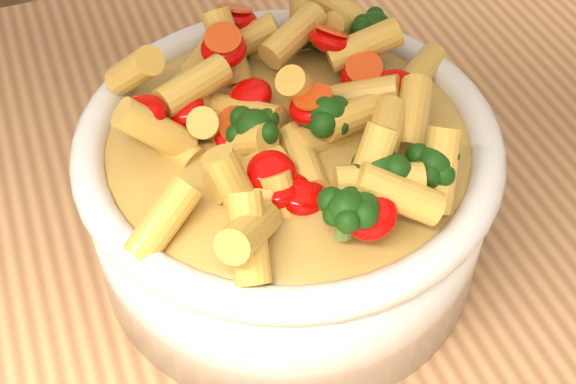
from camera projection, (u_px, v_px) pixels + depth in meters
name	position (u px, v px, depth m)	size (l,w,h in m)	color
table	(470.00, 358.00, 0.57)	(1.20, 0.80, 0.90)	tan
serving_bowl	(288.00, 191.00, 0.47)	(0.24, 0.24, 0.10)	silver
pasta_salad	(288.00, 109.00, 0.43)	(0.19, 0.19, 0.04)	#F0B74B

